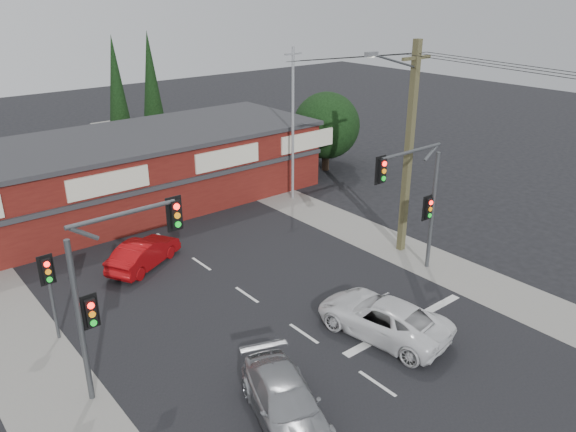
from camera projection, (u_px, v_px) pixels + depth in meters
ground at (312, 339)px, 20.68m from camera, size 120.00×120.00×0.00m
road_strip at (236, 287)px, 24.27m from camera, size 14.00×70.00×0.01m
verge_left at (31, 364)px, 19.30m from camera, size 3.00×70.00×0.02m
verge_right at (371, 236)px, 29.24m from camera, size 3.00×70.00×0.02m
stop_line at (406, 323)px, 21.65m from camera, size 6.50×0.35×0.01m
white_suv at (383, 317)px, 20.77m from camera, size 3.18×5.43×1.42m
silver_suv at (286, 402)px, 16.57m from camera, size 3.28×4.95×1.33m
red_sedan at (144, 253)px, 25.87m from camera, size 4.22×3.17×1.33m
lane_dashes at (338, 357)px, 19.68m from camera, size 0.12×34.83×0.01m
shop_building at (99, 178)px, 31.49m from camera, size 27.30×8.40×4.22m
tree_cluster at (324, 128)px, 39.26m from camera, size 5.90×5.10×5.50m
conifer_near at (117, 92)px, 37.89m from camera, size 1.80×1.80×9.25m
conifer_far at (151, 83)px, 41.37m from camera, size 1.80×1.80×9.25m
traffic_mast_left at (110, 278)px, 16.88m from camera, size 3.77×0.27×5.97m
traffic_mast_right at (418, 192)px, 23.93m from camera, size 3.96×0.27×5.97m
pedestal_signal at (49, 280)px, 19.88m from camera, size 0.55×0.27×3.38m
utility_pole at (408, 144)px, 25.68m from camera, size 4.38×0.59×10.00m
steel_pole at (293, 123)px, 32.78m from camera, size 1.20×0.16×9.00m
power_lines at (535, 76)px, 20.45m from camera, size 2.01×29.00×1.22m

